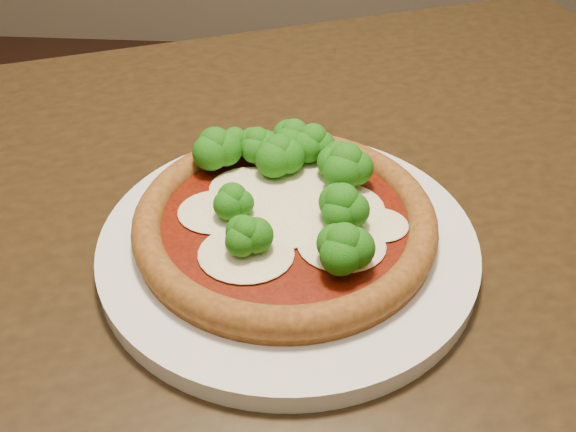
{
  "coord_description": "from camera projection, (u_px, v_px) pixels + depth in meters",
  "views": [
    {
      "loc": [
        0.19,
        -0.45,
        1.12
      ],
      "look_at": [
        0.16,
        -0.05,
        0.79
      ],
      "focal_mm": 40.0,
      "sensor_mm": 36.0,
      "label": 1
    }
  ],
  "objects": [
    {
      "name": "pizza",
      "position": [
        288.0,
        208.0,
        0.53
      ],
      "size": [
        0.25,
        0.25,
        0.06
      ],
      "rotation": [
        0.0,
        0.0,
        -0.02
      ],
      "color": "brown",
      "rests_on": "plate"
    },
    {
      "name": "dining_table",
      "position": [
        288.0,
        282.0,
        0.67
      ],
      "size": [
        1.28,
        1.1,
        0.75
      ],
      "rotation": [
        0.0,
        0.0,
        0.38
      ],
      "color": "black",
      "rests_on": "floor"
    },
    {
      "name": "plate",
      "position": [
        288.0,
        244.0,
        0.54
      ],
      "size": [
        0.32,
        0.32,
        0.02
      ],
      "primitive_type": "cylinder",
      "color": "silver",
      "rests_on": "dining_table"
    }
  ]
}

